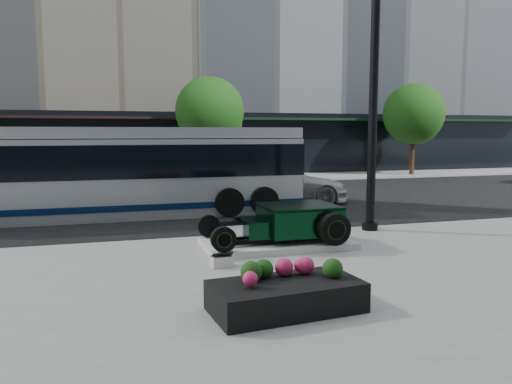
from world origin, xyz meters
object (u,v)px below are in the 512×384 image
object	(u,v)px
hot_rod	(290,221)
lamppost	(373,97)
flower_planter	(286,294)
white_sedan	(281,183)
transit_bus	(120,171)

from	to	relation	value
hot_rod	lamppost	size ratio (longest dim) A/B	0.42
hot_rod	flower_planter	xyz separation A→B (m)	(-1.58, -4.03, -0.31)
lamppost	hot_rod	bearing A→B (deg)	-157.12
lamppost	white_sedan	xyz separation A→B (m)	(-0.24, 6.56, -2.95)
flower_planter	hot_rod	bearing A→B (deg)	68.59
hot_rod	flower_planter	world-z (taller)	hot_rod
flower_planter	transit_bus	distance (m)	10.57
white_sedan	flower_planter	bearing A→B (deg)	176.23
transit_bus	white_sedan	world-z (taller)	transit_bus
lamppost	white_sedan	size ratio (longest dim) A/B	1.49
flower_planter	white_sedan	world-z (taller)	white_sedan
flower_planter	transit_bus	world-z (taller)	transit_bus
hot_rod	lamppost	bearing A→B (deg)	22.88
hot_rod	flower_planter	bearing A→B (deg)	-111.41
hot_rod	white_sedan	world-z (taller)	white_sedan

